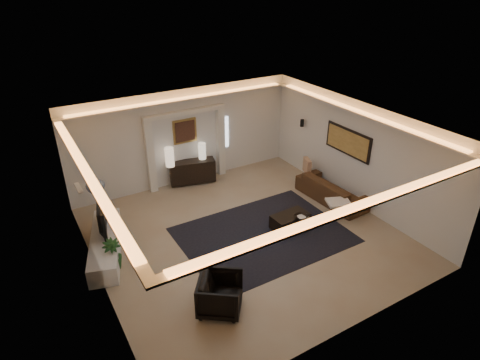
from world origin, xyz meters
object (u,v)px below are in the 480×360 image
console (192,171)px  coffee_table (290,221)px  armchair (220,294)px  sofa (332,190)px

console → coffee_table: console is taller
console → armchair: armchair is taller
sofa → armchair: 5.20m
console → armchair: (-1.77, -5.11, -0.02)m
sofa → armchair: size_ratio=2.63×
coffee_table → sofa: bearing=13.0°
console → coffee_table: (1.11, -3.51, -0.20)m
sofa → armchair: bearing=110.8°
console → sofa: 4.22m
coffee_table → armchair: size_ratio=1.14×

